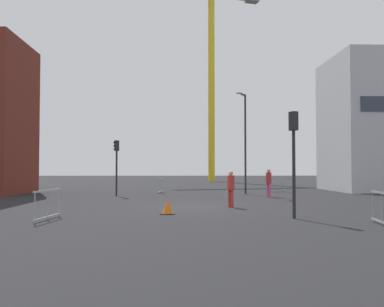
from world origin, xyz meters
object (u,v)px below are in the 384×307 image
(construction_crane, at_px, (208,53))
(streetlamp_tall, at_px, (244,135))
(pedestrian_waiting, at_px, (269,181))
(traffic_cone_striped, at_px, (168,207))
(pedestrian_walking, at_px, (231,186))
(traffic_light_near, at_px, (117,158))
(traffic_light_median, at_px, (294,147))

(construction_crane, distance_m, streetlamp_tall, 30.96)
(pedestrian_waiting, xyz_separation_m, traffic_cone_striped, (-6.19, -9.50, -0.78))
(pedestrian_walking, xyz_separation_m, pedestrian_waiting, (3.27, 6.73, 0.05))
(construction_crane, relative_size, pedestrian_walking, 15.41)
(traffic_light_near, bearing_deg, traffic_cone_striped, -71.44)
(traffic_light_median, xyz_separation_m, traffic_cone_striped, (-4.69, 1.67, -2.37))
(streetlamp_tall, distance_m, pedestrian_walking, 10.46)
(construction_crane, xyz_separation_m, traffic_cone_striped, (-4.51, -40.32, -17.44))
(construction_crane, height_order, traffic_light_median, construction_crane)
(pedestrian_waiting, bearing_deg, traffic_light_median, -97.65)
(pedestrian_waiting, bearing_deg, pedestrian_walking, -115.92)
(construction_crane, height_order, pedestrian_walking, construction_crane)
(traffic_light_near, relative_size, pedestrian_walking, 2.12)
(streetlamp_tall, height_order, pedestrian_walking, streetlamp_tall)
(pedestrian_waiting, bearing_deg, construction_crane, 93.11)
(streetlamp_tall, relative_size, pedestrian_walking, 4.10)
(pedestrian_walking, xyz_separation_m, traffic_cone_striped, (-2.91, -2.76, -0.73))
(streetlamp_tall, relative_size, traffic_light_near, 1.93)
(traffic_light_near, bearing_deg, construction_crane, 74.43)
(traffic_light_near, xyz_separation_m, pedestrian_waiting, (9.86, -1.45, -1.44))
(streetlamp_tall, bearing_deg, construction_crane, 91.26)
(traffic_light_median, height_order, traffic_cone_striped, traffic_light_median)
(pedestrian_walking, height_order, pedestrian_waiting, pedestrian_waiting)
(traffic_light_median, relative_size, traffic_cone_striped, 6.49)
(construction_crane, distance_m, traffic_cone_striped, 44.16)
(pedestrian_walking, bearing_deg, streetlamp_tall, 77.17)
(streetlamp_tall, bearing_deg, pedestrian_walking, -102.83)
(traffic_light_median, height_order, pedestrian_walking, traffic_light_median)
(pedestrian_waiting, bearing_deg, traffic_light_near, 171.64)
(construction_crane, distance_m, traffic_light_near, 34.08)
(pedestrian_walking, bearing_deg, construction_crane, 87.56)
(construction_crane, height_order, pedestrian_waiting, construction_crane)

